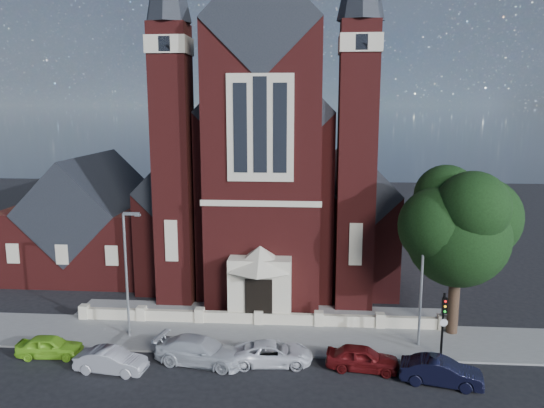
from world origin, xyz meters
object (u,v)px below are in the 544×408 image
Objects in this scene: street_lamp_left at (127,268)px; car_lime_van at (50,346)px; street_tree at (461,230)px; church at (276,173)px; car_silver_b at (200,351)px; car_dark_red at (362,358)px; traffic_signal at (444,317)px; car_silver_a at (111,361)px; street_lamp_right at (423,274)px; parish_hall at (93,225)px; car_navy at (441,372)px; car_white_suv at (273,353)px.

car_lime_van is at bearing -142.49° from street_lamp_left.
church is at bearing 126.17° from street_tree.
car_silver_b is 1.29× the size of car_dark_red.
traffic_signal is 14.00m from car_silver_b.
traffic_signal is at bearing -4.76° from street_lamp_left.
street_tree reaches higher than car_silver_a.
street_tree is 1.32× the size of street_lamp_right.
street_tree is 10.11m from car_dark_red.
parish_hall reaches higher than traffic_signal.
church is 4.31× the size of street_lamp_left.
street_tree is 25.55m from car_lime_van.
church is 25.66m from car_silver_a.
traffic_signal is 0.99× the size of car_dark_red.
car_navy is (10.31, -23.35, -7.49)m from church.
church reaches higher than car_white_suv.
car_silver_a is (-7.48, -23.35, -7.53)m from church.
church is at bearing -31.38° from car_lime_van.
car_white_suv is at bearing 92.48° from car_navy.
car_lime_van is 8.93m from car_silver_b.
traffic_signal is (-1.60, -3.28, -4.38)m from street_tree.
car_white_suv is (13.03, 0.11, -0.00)m from car_lime_van.
car_silver_b is (13.21, -17.08, -3.26)m from parish_hall.
church reaches higher than parish_hall.
parish_hall is 31.20m from traffic_signal.
street_lamp_right is at bearing 15.40° from car_navy.
car_lime_van is at bearing 99.69° from car_silver_b.
car_navy is (13.11, -1.33, -0.06)m from car_silver_b.
street_tree is 2.35× the size of car_white_suv.
street_lamp_right is 1.77× the size of car_white_suv.
traffic_signal is 1.01× the size of car_silver_a.
car_dark_red is (9.12, -0.06, -0.07)m from car_silver_b.
street_lamp_left is at bearing 88.93° from car_navy.
car_silver_a is 0.94× the size of car_navy.
church is at bearing 17.16° from parish_hall.
street_lamp_right reaches higher than car_dark_red.
traffic_signal is 18.80m from car_silver_a.
car_dark_red is at bearing -161.47° from traffic_signal.
church is 2.86× the size of parish_hall.
street_tree reaches higher than car_silver_b.
traffic_signal is (18.91, -1.57, -2.02)m from street_lamp_left.
church is 24.16m from car_dark_red.
parish_hall is 24.36m from car_white_suv.
street_lamp_left is 15.10m from car_dark_red.
traffic_signal is 0.88× the size of car_white_suv.
car_navy is at bearing -104.51° from car_white_suv.
street_lamp_right is (-2.51, -1.71, -2.36)m from street_tree.
parish_hall reaches higher than car_dark_red.
car_lime_van is (-24.32, -4.63, -6.32)m from street_tree.
street_lamp_left is at bearing -175.24° from street_tree.
car_silver_a is (-17.57, -4.41, -3.95)m from street_lamp_right.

